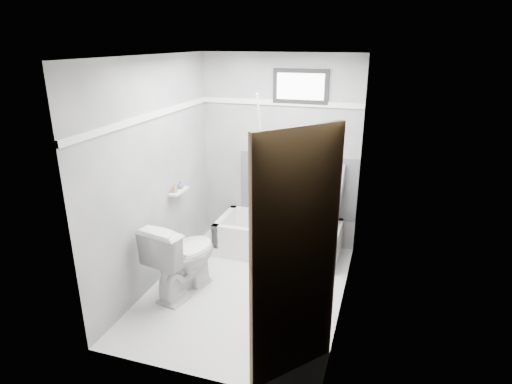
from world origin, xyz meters
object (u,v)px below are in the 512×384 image
at_px(office_chair, 313,208).
at_px(soap_bottle_b, 180,185).
at_px(toilet, 183,257).
at_px(bathtub, 278,238).
at_px(soap_bottle_a, 175,188).
at_px(door, 322,286).

height_order(office_chair, soap_bottle_b, office_chair).
bearing_deg(toilet, bathtub, -109.74).
distance_m(office_chair, soap_bottle_b, 1.59).
distance_m(toilet, soap_bottle_a, 0.81).
distance_m(office_chair, soap_bottle_a, 1.64).
distance_m(bathtub, soap_bottle_a, 1.44).
relative_size(door, soap_bottle_a, 19.25).
xyz_separation_m(office_chair, door, (0.47, -2.26, 0.37)).
distance_m(bathtub, office_chair, 0.59).
bearing_deg(bathtub, soap_bottle_b, -154.48).
bearing_deg(toilet, office_chair, -120.80).
relative_size(office_chair, toilet, 1.24).
xyz_separation_m(office_chair, soap_bottle_a, (-1.45, -0.69, 0.33)).
bearing_deg(soap_bottle_b, door, -41.69).
bearing_deg(soap_bottle_a, door, -39.28).
height_order(door, soap_bottle_b, door).
relative_size(bathtub, soap_bottle_b, 16.17).
bearing_deg(soap_bottle_a, bathtub, 31.43).
height_order(door, soap_bottle_a, door).
bearing_deg(office_chair, door, -69.98).
bearing_deg(soap_bottle_b, bathtub, 25.52).
distance_m(office_chair, toilet, 1.66).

